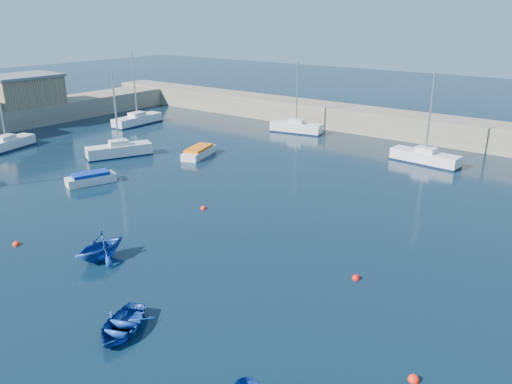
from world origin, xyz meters
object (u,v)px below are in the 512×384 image
Objects in this scene: sailboat_5 at (296,127)px; motorboat_1 at (91,178)px; sailboat_6 at (425,157)px; sailboat_2 at (7,144)px; sailboat_4 at (137,120)px; motorboat_2 at (199,152)px; brick_shed_a at (24,91)px; dinghy_center at (121,325)px; sailboat_3 at (119,150)px; dinghy_left at (99,246)px.

motorboat_1 is at bearing 161.65° from sailboat_5.
sailboat_2 is at bearing 125.97° from sailboat_6.
sailboat_6 is at bearing 5.33° from sailboat_4.
sailboat_6 is 1.73× the size of motorboat_2.
brick_shed_a is 2.43× the size of dinghy_center.
sailboat_6 is 2.03× the size of motorboat_1.
sailboat_3 is 29.18m from sailboat_6.
sailboat_5 is (19.51, 24.41, 0.05)m from sailboat_2.
dinghy_center is at bearing -25.29° from brick_shed_a.
motorboat_2 is at bearing -23.07° from sailboat_4.
sailboat_5 reaches higher than motorboat_1.
motorboat_2 is (27.57, 1.98, -3.66)m from brick_shed_a.
sailboat_2 reaches higher than motorboat_1.
brick_shed_a is 13.46m from sailboat_2.
sailboat_4 reaches higher than motorboat_1.
sailboat_4 is 36.87m from dinghy_left.
motorboat_1 is at bearing -52.26° from sailboat_4.
sailboat_6 reaches higher than motorboat_1.
sailboat_5 is 0.97× the size of sailboat_6.
sailboat_2 is at bearing 163.08° from dinghy_left.
dinghy_center is (-1.57, -33.91, -0.26)m from sailboat_6.
dinghy_left is (-8.04, -30.21, 0.22)m from sailboat_6.
sailboat_5 reaches higher than sailboat_2.
sailboat_5 is 1.97× the size of motorboat_1.
motorboat_2 is at bearing 126.14° from sailboat_6.
dinghy_center is 7.47m from dinghy_left.
motorboat_1 is 11.55m from motorboat_2.
dinghy_left is at bearing 170.81° from sailboat_6.
motorboat_2 is (1.35, 11.47, -0.01)m from motorboat_1.
sailboat_5 reaches higher than dinghy_center.
sailboat_3 is 2.00× the size of motorboat_1.
dinghy_left is at bearing -77.98° from motorboat_2.
dinghy_left is at bearing -176.72° from sailboat_5.
dinghy_center is at bearing -35.44° from sailboat_2.
dinghy_center is at bearing -169.02° from sailboat_5.
sailboat_2 is at bearing 134.91° from dinghy_center.
sailboat_4 is at bearing 143.00° from motorboat_2.
sailboat_3 is at bearing 146.13° from sailboat_5.
sailboat_6 is (24.61, 15.68, -0.04)m from sailboat_3.
sailboat_4 is 17.33m from motorboat_2.
sailboat_4 is 23.00m from motorboat_1.
sailboat_3 reaches higher than motorboat_1.
sailboat_4 reaches higher than dinghy_center.
sailboat_4 is at bearing 35.39° from brick_shed_a.
sailboat_4 is at bearing 149.43° from motorboat_1.
sailboat_2 is 1.67× the size of motorboat_2.
sailboat_3 is at bearing 140.16° from dinghy_left.
motorboat_2 is at bearing 102.41° from motorboat_1.
brick_shed_a is 2.54× the size of dinghy_left.
sailboat_2 is 29.39m from dinghy_left.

